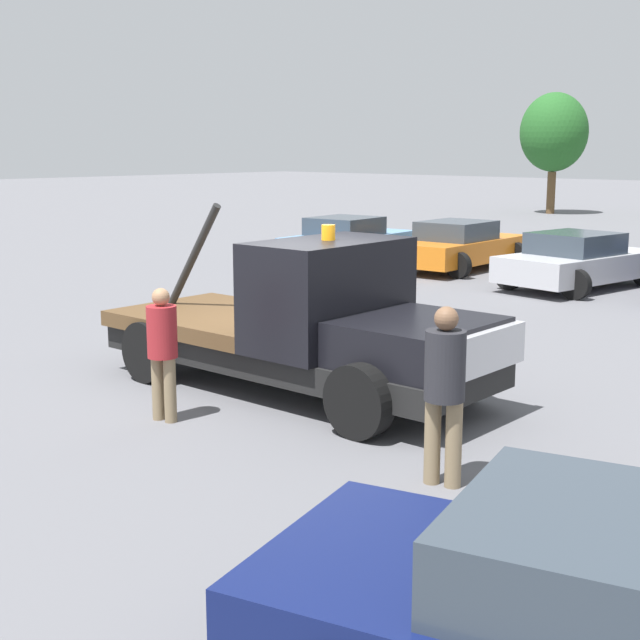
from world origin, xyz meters
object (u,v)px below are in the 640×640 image
tree_right (554,133)px  parked_car_skyblue (348,241)px  parked_car_silver (578,261)px  parked_car_orange (459,246)px  person_at_hood (162,345)px  tow_truck (313,328)px  person_near_truck (445,383)px

tree_right → parked_car_skyblue: bearing=-76.4°
parked_car_skyblue → parked_car_silver: same height
parked_car_skyblue → parked_car_silver: bearing=-94.8°
parked_car_skyblue → parked_car_orange: size_ratio=0.98×
person_at_hood → parked_car_orange: (-5.11, 13.99, -0.30)m
parked_car_skyblue → tree_right: tree_right is taller
person_at_hood → parked_car_skyblue: (-8.26, 12.98, -0.30)m
tow_truck → tree_right: size_ratio=0.99×
tow_truck → parked_car_orange: (-5.64, 11.89, -0.27)m
person_at_hood → parked_car_skyblue: person_at_hood is taller
person_near_truck → parked_car_skyblue: bearing=-150.4°
parked_car_orange → parked_car_silver: size_ratio=1.03×
parked_car_silver → person_at_hood: bearing=-167.3°
parked_car_orange → person_near_truck: bearing=-149.9°
person_near_truck → parked_car_silver: (-4.90, 12.55, -0.39)m
person_at_hood → person_near_truck: bearing=88.9°
person_near_truck → tree_right: bearing=-167.6°
tree_right → tow_truck: bearing=-66.7°
person_near_truck → parked_car_skyblue: (-12.00, 12.42, -0.39)m
parked_car_silver → tree_right: size_ratio=0.75×
tow_truck → parked_car_skyblue: bearing=127.2°
person_at_hood → tree_right: size_ratio=0.28×
person_near_truck → parked_car_orange: bearing=-161.0°
parked_car_skyblue → tree_right: size_ratio=0.76×
parked_car_orange → parked_car_silver: 4.04m
parked_car_skyblue → parked_car_orange: same height
person_near_truck → person_at_hood: person_near_truck is taller
person_near_truck → parked_car_silver: size_ratio=0.40×
parked_car_silver → tree_right: (-12.38, 21.59, 3.36)m
parked_car_orange → tree_right: 22.61m
tow_truck → parked_car_orange: 13.17m
person_near_truck → parked_car_orange: (-8.84, 13.43, -0.39)m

